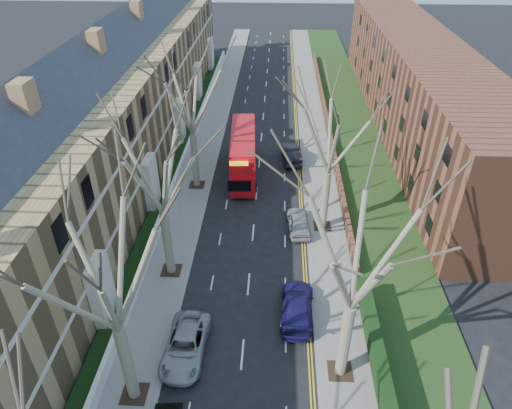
# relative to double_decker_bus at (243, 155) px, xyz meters

# --- Properties ---
(pavement_left) EXTENTS (3.00, 102.00, 0.12)m
(pavement_left) POSITION_rel_double_decker_bus_xyz_m (-4.55, 8.44, -2.02)
(pavement_left) COLOR slate
(pavement_left) RESTS_ON ground
(pavement_right) EXTENTS (3.00, 102.00, 0.12)m
(pavement_right) POSITION_rel_double_decker_bus_xyz_m (7.45, 8.44, -2.02)
(pavement_right) COLOR slate
(pavement_right) RESTS_ON ground
(terrace_left) EXTENTS (9.70, 78.00, 13.60)m
(terrace_left) POSITION_rel_double_decker_bus_xyz_m (-12.19, 0.44, 3.45)
(terrace_left) COLOR #93784B
(terrace_left) RESTS_ON ground
(flats_right) EXTENTS (13.97, 54.00, 10.00)m
(flats_right) POSITION_rel_double_decker_bus_xyz_m (18.92, 12.44, 2.90)
(flats_right) COLOR brown
(flats_right) RESTS_ON ground
(front_wall_left) EXTENTS (0.30, 78.00, 1.00)m
(front_wall_left) POSITION_rel_double_decker_bus_xyz_m (-6.20, 0.44, -1.46)
(front_wall_left) COLOR white
(front_wall_left) RESTS_ON ground
(grass_verge_right) EXTENTS (6.00, 102.00, 0.06)m
(grass_verge_right) POSITION_rel_double_decker_bus_xyz_m (11.95, 8.44, -1.93)
(grass_verge_right) COLOR #213A15
(grass_verge_right) RESTS_ON ground
(tree_left_mid) EXTENTS (10.50, 10.50, 14.71)m
(tree_left_mid) POSITION_rel_double_decker_bus_xyz_m (-4.25, -24.56, 7.47)
(tree_left_mid) COLOR #716951
(tree_left_mid) RESTS_ON ground
(tree_left_far) EXTENTS (10.15, 10.15, 14.22)m
(tree_left_far) POSITION_rel_double_decker_bus_xyz_m (-4.25, -14.56, 7.16)
(tree_left_far) COLOR #716951
(tree_left_far) RESTS_ON ground
(tree_left_dist) EXTENTS (10.50, 10.50, 14.71)m
(tree_left_dist) POSITION_rel_double_decker_bus_xyz_m (-4.25, -2.56, 7.48)
(tree_left_dist) COLOR #716951
(tree_left_dist) RESTS_ON ground
(tree_right_mid) EXTENTS (10.50, 10.50, 14.71)m
(tree_right_mid) POSITION_rel_double_decker_bus_xyz_m (7.15, -22.56, 7.47)
(tree_right_mid) COLOR #716951
(tree_right_mid) RESTS_ON ground
(tree_right_far) EXTENTS (10.15, 10.15, 14.22)m
(tree_right_far) POSITION_rel_double_decker_bus_xyz_m (7.15, -8.56, 7.16)
(tree_right_far) COLOR #716951
(tree_right_far) RESTS_ON ground
(double_decker_bus) EXTENTS (3.01, 10.20, 4.25)m
(double_decker_bus) POSITION_rel_double_decker_bus_xyz_m (0.00, 0.00, 0.00)
(double_decker_bus) COLOR red
(double_decker_bus) RESTS_ON ground
(car_left_far) EXTENTS (2.57, 5.22, 1.43)m
(car_left_far) POSITION_rel_double_decker_bus_xyz_m (-1.90, -21.65, -1.37)
(car_left_far) COLOR #96969B
(car_left_far) RESTS_ON ground
(car_right_near) EXTENTS (2.30, 5.22, 1.49)m
(car_right_near) POSITION_rel_double_decker_bus_xyz_m (4.78, -18.24, -1.34)
(car_right_near) COLOR #1E1855
(car_right_near) RESTS_ON ground
(car_right_mid) EXTENTS (2.06, 4.45, 1.48)m
(car_right_mid) POSITION_rel_double_decker_bus_xyz_m (5.15, -8.90, -1.34)
(car_right_mid) COLOR #9A9AA2
(car_right_mid) RESTS_ON ground
(car_right_far) EXTENTS (2.21, 5.02, 1.60)m
(car_right_far) POSITION_rel_double_decker_bus_xyz_m (4.74, 3.02, -1.28)
(car_right_far) COLOR black
(car_right_far) RESTS_ON ground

